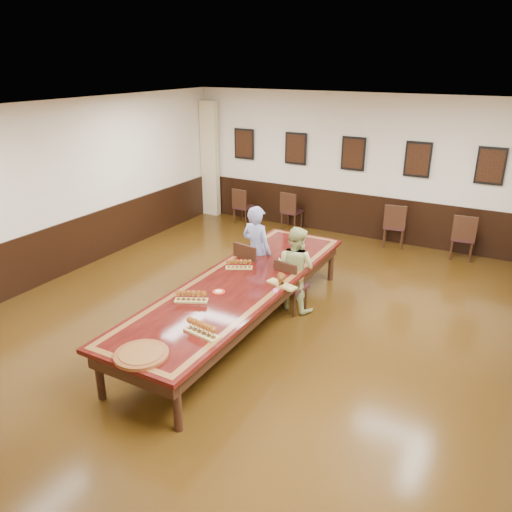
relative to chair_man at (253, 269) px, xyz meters
The scene contains 23 objects.
floor 1.24m from the chair_man, 70.47° to the right, with size 8.00×10.00×0.02m, color black.
ceiling 2.94m from the chair_man, 70.47° to the right, with size 8.00×10.00×0.02m, color white.
wall_back 4.11m from the chair_man, 84.54° to the left, with size 8.00×0.02×3.20m, color beige.
wall_left 3.94m from the chair_man, 163.67° to the right, with size 0.02×10.00×3.20m, color beige.
chair_man is the anchor object (origin of this frame).
chair_woman 0.85m from the chair_man, 12.83° to the right, with size 0.42×0.46×0.90m, color black, non-canonical shape.
spare_chair_a 4.14m from the chair_man, 122.53° to the left, with size 0.42×0.46×0.89m, color black, non-canonical shape.
spare_chair_b 3.81m from the chair_man, 105.04° to the left, with size 0.43×0.47×0.92m, color black, non-canonical shape.
spare_chair_c 3.96m from the chair_man, 67.72° to the left, with size 0.46×0.50×0.97m, color black, non-canonical shape.
spare_chair_d 4.62m from the chair_man, 50.93° to the left, with size 0.45×0.49×0.97m, color black, non-canonical shape.
person_man 0.31m from the chair_man, 80.89° to the left, with size 0.58×0.38×1.59m, color #4858B4.
person_woman 0.87m from the chair_man, ahead, with size 0.70×0.55×1.41m, color #C5C97D.
pink_phone 1.47m from the chair_man, 47.48° to the right, with size 0.07×0.13×0.01m, color #E14B99.
curtain 5.14m from the chair_man, 131.92° to the left, with size 0.45×0.18×2.90m, color beige.
wainscoting 1.13m from the chair_man, 70.47° to the right, with size 8.00×10.00×1.00m.
conference_table 1.13m from the chair_man, 70.47° to the right, with size 1.40×5.00×0.76m.
posters 4.14m from the chair_man, 84.44° to the left, with size 6.14×0.04×0.74m.
flight_a 0.71m from the chair_man, 80.66° to the right, with size 0.43×0.32×0.16m.
flight_b 1.34m from the chair_man, 41.68° to the right, with size 0.51×0.27×0.18m.
flight_c 1.96m from the chair_man, 86.48° to the right, with size 0.47×0.32×0.17m.
flight_d 2.72m from the chair_man, 73.81° to the right, with size 0.51×0.22×0.18m.
red_plate_grp 1.56m from the chair_man, 79.05° to the right, with size 0.18×0.18×0.02m.
carved_platter 3.35m from the chair_man, 82.60° to the right, with size 0.67×0.67×0.05m.
Camera 1 is at (3.50, -5.80, 3.86)m, focal length 35.00 mm.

